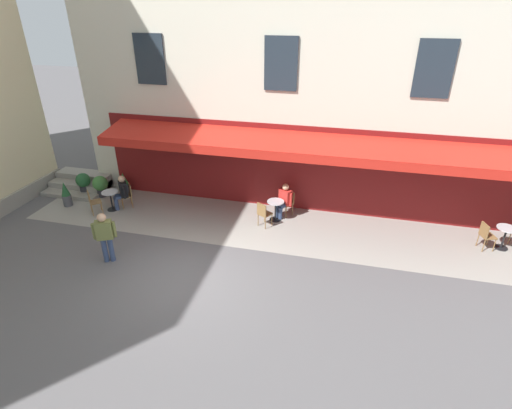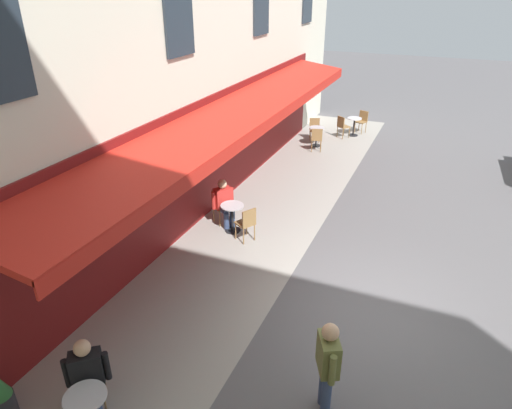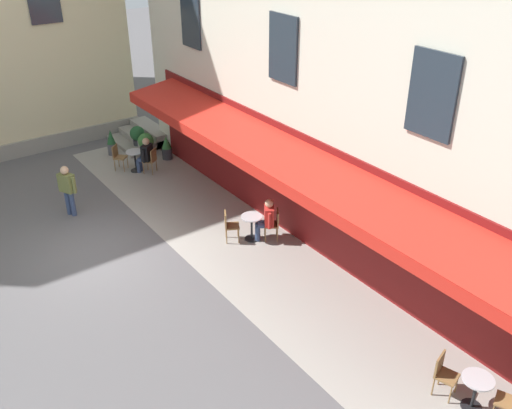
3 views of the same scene
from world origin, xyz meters
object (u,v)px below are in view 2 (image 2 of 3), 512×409
Objects in this scene: cafe_table_streetside at (316,134)px; seated_companion_in_red at (224,201)px; seated_patron_in_black at (87,376)px; cafe_table_near_entrance at (232,214)px; cafe_chair_wicker_corner_right at (342,125)px; cafe_chair_wicker_by_window at (90,372)px; cafe_table_mid_terrace at (354,124)px; cafe_table_far_end at (88,409)px; cafe_chair_wicker_kerbside at (315,128)px; cafe_chair_wicker_facing_street at (317,138)px; walking_pedestrian_in_olive at (328,361)px; cafe_chair_wicker_corner_left at (362,120)px; cafe_chair_wicker_under_awning at (220,203)px; cafe_chair_wicker_near_door at (247,222)px.

seated_companion_in_red is (7.12, -0.42, 0.20)m from cafe_table_streetside.
seated_companion_in_red is (-6.02, -0.79, -0.01)m from seated_patron_in_black.
cafe_table_near_entrance is 7.36m from cafe_table_streetside.
cafe_chair_wicker_by_window is (14.36, -0.45, 0.00)m from cafe_chair_wicker_corner_right.
cafe_table_mid_terrace is 1.00× the size of cafe_table_far_end.
cafe_table_near_entrance is 6.16m from cafe_table_far_end.
cafe_chair_wicker_facing_street is at bearing 20.13° from cafe_chair_wicker_kerbside.
walking_pedestrian_in_olive reaches higher than seated_patron_in_black.
cafe_table_mid_terrace is 0.58× the size of seated_patron_in_black.
cafe_table_mid_terrace is at bearing 144.08° from cafe_chair_wicker_corner_right.
cafe_chair_wicker_corner_left is 14.41m from walking_pedestrian_in_olive.
cafe_chair_wicker_under_awning and cafe_chair_wicker_facing_street have the same top height.
seated_patron_in_black is (13.73, 0.62, 0.15)m from cafe_chair_wicker_kerbside.
cafe_table_near_entrance is 0.82× the size of cafe_chair_wicker_kerbside.
cafe_chair_wicker_facing_street is at bearing 173.02° from cafe_chair_wicker_under_awning.
cafe_chair_wicker_kerbside reaches higher than cafe_table_mid_terrace.
walking_pedestrian_in_olive is (11.13, 3.40, 0.40)m from cafe_chair_wicker_facing_street.
cafe_chair_wicker_kerbside is at bearing -49.50° from cafe_chair_wicker_corner_right.
cafe_table_streetside is 1.00× the size of cafe_table_far_end.
cafe_chair_wicker_by_window is (12.37, 0.05, 0.00)m from cafe_chair_wicker_facing_street.
cafe_table_far_end is 0.82× the size of cafe_chair_wicker_by_window.
cafe_chair_wicker_by_window is 5.89m from seated_companion_in_red.
cafe_table_far_end is at bearing 1.97° from cafe_chair_wicker_facing_street.
cafe_chair_wicker_kerbside is 0.70× the size of seated_patron_in_black.
seated_patron_in_black reaches higher than cafe_table_far_end.
cafe_table_streetside is (1.38, -0.69, -0.06)m from cafe_chair_wicker_corner_right.
cafe_table_far_end is at bearing 9.39° from seated_companion_in_red.
cafe_chair_wicker_facing_street is at bearing 177.80° from cafe_table_near_entrance.
cafe_chair_wicker_under_awning reaches higher than cafe_table_streetside.
cafe_chair_wicker_corner_left and cafe_chair_wicker_by_window have the same top height.
cafe_chair_wicker_kerbside is 0.56× the size of walking_pedestrian_in_olive.
seated_companion_in_red is at bearing -7.43° from cafe_chair_wicker_corner_right.
cafe_chair_wicker_near_door is at bearing 177.43° from cafe_chair_wicker_by_window.
cafe_table_streetside is 0.63m from cafe_chair_wicker_kerbside.
cafe_chair_wicker_by_window is at bearing -3.83° from cafe_chair_wicker_corner_left.
cafe_table_streetside is at bearing 23.14° from cafe_chair_wicker_kerbside.
cafe_table_streetside is 0.58× the size of seated_patron_in_black.
cafe_chair_wicker_kerbside is at bearing -156.86° from cafe_table_streetside.
cafe_chair_wicker_near_door is 1.21× the size of cafe_table_streetside.
cafe_chair_wicker_corner_left is at bearing 141.45° from cafe_chair_wicker_kerbside.
cafe_table_streetside is at bearing -29.24° from cafe_table_mid_terrace.
cafe_chair_wicker_facing_street is at bearing -179.16° from seated_patron_in_black.
cafe_table_streetside is (1.89, -1.06, 0.00)m from cafe_table_mid_terrace.
walking_pedestrian_in_olive is (-1.25, 3.35, 0.40)m from cafe_chair_wicker_by_window.
cafe_chair_wicker_near_door is 0.71× the size of seated_companion_in_red.
seated_patron_in_black is (13.15, 0.37, 0.20)m from cafe_table_streetside.
cafe_table_far_end is (14.85, -0.06, -0.06)m from cafe_chair_wicker_corner_right.
cafe_chair_wicker_under_awning is (-0.67, -1.07, 0.00)m from cafe_chair_wicker_near_door.
cafe_chair_wicker_kerbside is at bearing -177.95° from cafe_chair_wicker_by_window.
cafe_chair_wicker_facing_street is at bearing -178.03° from cafe_table_far_end.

